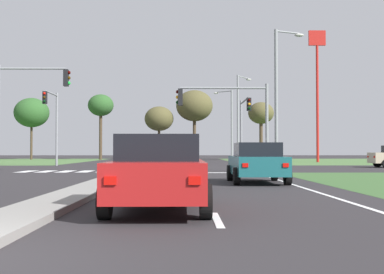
% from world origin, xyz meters
% --- Properties ---
extents(ground_plane, '(200.00, 200.00, 0.00)m').
position_xyz_m(ground_plane, '(0.00, 30.00, 0.00)').
color(ground_plane, '#282628').
extents(grass_verge_far_right, '(35.00, 35.00, 0.01)m').
position_xyz_m(grass_verge_far_right, '(25.50, 54.50, 0.00)').
color(grass_verge_far_right, '#476B38').
rests_on(grass_verge_far_right, ground).
extents(median_island_near, '(1.20, 22.00, 0.14)m').
position_xyz_m(median_island_near, '(0.00, 11.00, 0.07)').
color(median_island_near, gray).
rests_on(median_island_near, ground).
extents(median_island_far, '(1.20, 36.00, 0.14)m').
position_xyz_m(median_island_far, '(0.00, 55.00, 0.07)').
color(median_island_far, gray).
rests_on(median_island_far, ground).
extents(lane_dash_near, '(0.14, 2.00, 0.01)m').
position_xyz_m(lane_dash_near, '(3.50, 3.65, 0.01)').
color(lane_dash_near, silver).
rests_on(lane_dash_near, ground).
extents(lane_dash_second, '(0.14, 2.00, 0.01)m').
position_xyz_m(lane_dash_second, '(3.50, 9.65, 0.01)').
color(lane_dash_second, silver).
rests_on(lane_dash_second, ground).
extents(lane_dash_third, '(0.14, 2.00, 0.01)m').
position_xyz_m(lane_dash_third, '(3.50, 15.65, 0.01)').
color(lane_dash_third, silver).
rests_on(lane_dash_third, ground).
extents(edge_line_right, '(0.14, 24.00, 0.01)m').
position_xyz_m(edge_line_right, '(6.85, 12.00, 0.01)').
color(edge_line_right, silver).
rests_on(edge_line_right, ground).
extents(stop_bar_near, '(6.40, 0.50, 0.01)m').
position_xyz_m(stop_bar_near, '(3.80, 23.00, 0.01)').
color(stop_bar_near, silver).
rests_on(stop_bar_near, ground).
extents(crosswalk_bar_near, '(0.70, 2.80, 0.01)m').
position_xyz_m(crosswalk_bar_near, '(-6.40, 24.80, 0.01)').
color(crosswalk_bar_near, silver).
rests_on(crosswalk_bar_near, ground).
extents(crosswalk_bar_second, '(0.70, 2.80, 0.01)m').
position_xyz_m(crosswalk_bar_second, '(-5.25, 24.80, 0.01)').
color(crosswalk_bar_second, silver).
rests_on(crosswalk_bar_second, ground).
extents(crosswalk_bar_third, '(0.70, 2.80, 0.01)m').
position_xyz_m(crosswalk_bar_third, '(-4.10, 24.80, 0.01)').
color(crosswalk_bar_third, silver).
rests_on(crosswalk_bar_third, ground).
extents(crosswalk_bar_fourth, '(0.70, 2.80, 0.01)m').
position_xyz_m(crosswalk_bar_fourth, '(-2.95, 24.80, 0.01)').
color(crosswalk_bar_fourth, silver).
rests_on(crosswalk_bar_fourth, ground).
extents(crosswalk_bar_fifth, '(0.70, 2.80, 0.01)m').
position_xyz_m(crosswalk_bar_fifth, '(-1.80, 24.80, 0.01)').
color(crosswalk_bar_fifth, silver).
rests_on(crosswalk_bar_fifth, ground).
extents(crosswalk_bar_sixth, '(0.70, 2.80, 0.01)m').
position_xyz_m(crosswalk_bar_sixth, '(-0.65, 24.80, 0.01)').
color(crosswalk_bar_sixth, silver).
rests_on(crosswalk_bar_sixth, ground).
extents(crosswalk_bar_seventh, '(0.70, 2.80, 0.01)m').
position_xyz_m(crosswalk_bar_seventh, '(0.50, 24.80, 0.01)').
color(crosswalk_bar_seventh, silver).
rests_on(crosswalk_bar_seventh, ground).
extents(crosswalk_bar_eighth, '(0.70, 2.80, 0.01)m').
position_xyz_m(crosswalk_bar_eighth, '(1.65, 24.80, 0.01)').
color(crosswalk_bar_eighth, silver).
rests_on(crosswalk_bar_eighth, ground).
extents(car_blue_near, '(2.08, 4.22, 1.50)m').
position_xyz_m(car_blue_near, '(-2.45, 56.66, 0.77)').
color(car_blue_near, navy).
rests_on(car_blue_near, ground).
extents(car_red_second, '(2.03, 4.62, 1.55)m').
position_xyz_m(car_red_second, '(2.39, 5.15, 0.79)').
color(car_red_second, '#A31919').
rests_on(car_red_second, ground).
extents(car_maroon_third, '(1.98, 4.44, 1.50)m').
position_xyz_m(car_maroon_third, '(-2.30, 40.94, 0.77)').
color(car_maroon_third, maroon).
rests_on(car_maroon_third, ground).
extents(car_silver_fourth, '(2.04, 4.39, 1.48)m').
position_xyz_m(car_silver_fourth, '(2.37, 17.44, 0.76)').
color(car_silver_fourth, '#B7B7BC').
rests_on(car_silver_fourth, ground).
extents(car_teal_fifth, '(2.05, 4.28, 1.54)m').
position_xyz_m(car_teal_fifth, '(5.69, 14.05, 0.79)').
color(car_teal_fifth, '#19565B').
rests_on(car_teal_fifth, ground).
extents(car_grey_eighth, '(2.04, 4.30, 1.50)m').
position_xyz_m(car_grey_eighth, '(2.40, 11.09, 0.77)').
color(car_grey_eighth, slate).
rests_on(car_grey_eighth, ground).
extents(traffic_signal_far_left, '(0.32, 4.00, 6.00)m').
position_xyz_m(traffic_signal_far_left, '(-7.60, 35.24, 4.07)').
color(traffic_signal_far_left, gray).
rests_on(traffic_signal_far_left, ground).
extents(traffic_signal_near_left, '(4.15, 0.32, 6.13)m').
position_xyz_m(traffic_signal_near_left, '(-6.20, 23.40, 4.16)').
color(traffic_signal_near_left, gray).
rests_on(traffic_signal_near_left, ground).
extents(traffic_signal_near_right, '(5.27, 0.32, 5.05)m').
position_xyz_m(traffic_signal_near_right, '(5.57, 23.40, 3.53)').
color(traffic_signal_near_right, gray).
rests_on(traffic_signal_near_right, ground).
extents(traffic_signal_far_right, '(0.32, 5.50, 5.38)m').
position_xyz_m(traffic_signal_far_right, '(7.60, 34.53, 3.77)').
color(traffic_signal_far_right, gray).
rests_on(traffic_signal_far_right, ground).
extents(street_lamp_second, '(1.87, 0.84, 8.30)m').
position_xyz_m(street_lamp_second, '(8.39, 24.04, 4.65)').
color(street_lamp_second, gray).
rests_on(street_lamp_second, ground).
extents(street_lamp_third, '(1.68, 2.08, 8.81)m').
position_xyz_m(street_lamp_third, '(8.38, 45.44, 4.97)').
color(street_lamp_third, gray).
rests_on(street_lamp_third, ground).
extents(street_lamp_fourth, '(2.05, 1.52, 8.09)m').
position_xyz_m(street_lamp_fourth, '(8.05, 52.06, 4.58)').
color(street_lamp_fourth, gray).
rests_on(street_lamp_fourth, ground).
extents(pedestrian_at_median, '(0.34, 0.34, 1.90)m').
position_xyz_m(pedestrian_at_median, '(0.08, 41.75, 1.30)').
color(pedestrian_at_median, '#335184').
rests_on(pedestrian_at_median, median_island_far).
extents(fastfood_pole_sign, '(1.80, 0.40, 14.11)m').
position_xyz_m(fastfood_pole_sign, '(17.13, 48.73, 10.08)').
color(fastfood_pole_sign, red).
rests_on(fastfood_pole_sign, ground).
extents(treeline_near, '(4.79, 4.79, 8.53)m').
position_xyz_m(treeline_near, '(-18.28, 65.33, 6.48)').
color(treeline_near, '#423323').
rests_on(treeline_near, ground).
extents(treeline_second, '(3.48, 3.48, 8.91)m').
position_xyz_m(treeline_second, '(-8.52, 64.07, 7.30)').
color(treeline_second, '#423323').
rests_on(treeline_second, ground).
extents(treeline_third, '(4.04, 4.04, 7.42)m').
position_xyz_m(treeline_third, '(-0.66, 65.81, 5.67)').
color(treeline_third, '#423323').
rests_on(treeline_third, ground).
extents(treeline_fourth, '(5.14, 5.14, 9.73)m').
position_xyz_m(treeline_fourth, '(4.30, 66.02, 7.49)').
color(treeline_fourth, '#423323').
rests_on(treeline_fourth, ground).
extents(treeline_fifth, '(3.44, 3.44, 7.74)m').
position_xyz_m(treeline_fifth, '(13.16, 62.58, 6.16)').
color(treeline_fifth, '#423323').
rests_on(treeline_fifth, ground).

